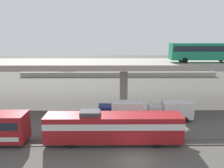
# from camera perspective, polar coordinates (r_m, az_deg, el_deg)

# --- Properties ---
(ground_plane) EXTENTS (260.00, 260.00, 0.00)m
(ground_plane) POSITION_cam_1_polar(r_m,az_deg,el_deg) (25.75, 5.60, -18.49)
(ground_plane) COLOR #4C4944
(rail_strip_near) EXTENTS (110.00, 0.12, 0.12)m
(rail_strip_near) POSITION_cam_1_polar(r_m,az_deg,el_deg) (28.55, 4.91, -15.07)
(rail_strip_near) COLOR #59544C
(rail_strip_near) RESTS_ON ground_plane
(rail_strip_far) EXTENTS (110.00, 0.12, 0.12)m
(rail_strip_far) POSITION_cam_1_polar(r_m,az_deg,el_deg) (29.89, 4.63, -13.76)
(rail_strip_far) COLOR #59544C
(rail_strip_far) RESTS_ON ground_plane
(train_locomotive) EXTENTS (17.75, 3.04, 4.18)m
(train_locomotive) POSITION_cam_1_polar(r_m,az_deg,el_deg) (28.24, 2.09, -10.58)
(train_locomotive) COLOR maroon
(train_locomotive) RESTS_ON ground_plane
(highway_overpass) EXTENTS (96.00, 11.58, 8.36)m
(highway_overpass) POSITION_cam_1_polar(r_m,az_deg,el_deg) (42.45, 3.02, 4.79)
(highway_overpass) COLOR #9E998E
(highway_overpass) RESTS_ON ground_plane
(transit_bus_on_overpass) EXTENTS (12.00, 2.68, 3.40)m
(transit_bus_on_overpass) POSITION_cam_1_polar(r_m,az_deg,el_deg) (43.57, 22.16, 7.74)
(transit_bus_on_overpass) COLOR #197A56
(transit_bus_on_overpass) RESTS_ON highway_overpass
(service_truck_west) EXTENTS (6.80, 2.46, 3.04)m
(service_truck_west) POSITION_cam_1_polar(r_m,az_deg,el_deg) (36.84, 14.71, -6.40)
(service_truck_west) COLOR #B7B7BC
(service_truck_west) RESTS_ON ground_plane
(service_truck_east) EXTENTS (6.80, 2.46, 3.04)m
(service_truck_east) POSITION_cam_1_polar(r_m,az_deg,el_deg) (35.62, 2.50, -6.64)
(service_truck_east) COLOR navy
(service_truck_east) RESTS_ON ground_plane
(pier_parking_lot) EXTENTS (62.55, 11.40, 1.53)m
(pier_parking_lot) POSITION_cam_1_polar(r_m,az_deg,el_deg) (78.05, 1.44, 3.05)
(pier_parking_lot) COLOR #9E998E
(pier_parking_lot) RESTS_ON ground_plane
(parked_car_0) EXTENTS (4.52, 1.93, 1.50)m
(parked_car_0) POSITION_cam_1_polar(r_m,az_deg,el_deg) (79.54, 4.46, 4.31)
(parked_car_0) COLOR silver
(parked_car_0) RESTS_ON pier_parking_lot
(parked_car_1) EXTENTS (4.54, 1.94, 1.50)m
(parked_car_1) POSITION_cam_1_polar(r_m,az_deg,el_deg) (76.59, -11.10, 3.82)
(parked_car_1) COLOR navy
(parked_car_1) RESTS_ON pier_parking_lot
(parked_car_2) EXTENTS (4.50, 1.95, 1.50)m
(parked_car_2) POSITION_cam_1_polar(r_m,az_deg,el_deg) (82.26, 19.95, 3.88)
(parked_car_2) COLOR #B7B7BC
(parked_car_2) RESTS_ON pier_parking_lot
(parked_car_3) EXTENTS (4.26, 1.96, 1.50)m
(parked_car_3) POSITION_cam_1_polar(r_m,az_deg,el_deg) (80.79, 16.40, 3.97)
(parked_car_3) COLOR maroon
(parked_car_3) RESTS_ON pier_parking_lot
(parked_car_4) EXTENTS (4.07, 1.83, 1.50)m
(parked_car_4) POSITION_cam_1_polar(r_m,az_deg,el_deg) (82.23, 14.20, 4.23)
(parked_car_4) COLOR #0C4C26
(parked_car_4) RESTS_ON pier_parking_lot
(parked_car_5) EXTENTS (4.57, 1.86, 1.50)m
(parked_car_5) POSITION_cam_1_polar(r_m,az_deg,el_deg) (79.14, -7.07, 4.22)
(parked_car_5) COLOR maroon
(parked_car_5) RESTS_ON pier_parking_lot
(harbor_water) EXTENTS (140.00, 36.00, 0.01)m
(harbor_water) POSITION_cam_1_polar(r_m,az_deg,el_deg) (100.91, 1.01, 4.69)
(harbor_water) COLOR navy
(harbor_water) RESTS_ON ground_plane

